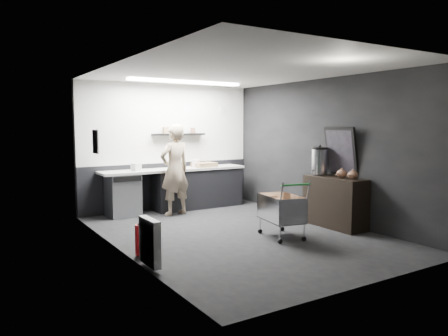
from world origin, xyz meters
TOP-DOWN VIEW (x-y plane):
  - floor at (0.00, 0.00)m, footprint 5.50×5.50m
  - ceiling at (0.00, 0.00)m, footprint 5.50×5.50m
  - wall_back at (0.00, 2.75)m, footprint 5.50×0.00m
  - wall_front at (0.00, -2.75)m, footprint 5.50×0.00m
  - wall_left at (-2.00, 0.00)m, footprint 0.00×5.50m
  - wall_right at (2.00, 0.00)m, footprint 0.00×5.50m
  - kitchen_wall_panel at (0.00, 2.73)m, footprint 3.95×0.02m
  - dado_panel at (0.00, 2.73)m, footprint 3.95×0.02m
  - floating_shelf at (0.20, 2.62)m, footprint 1.20×0.22m
  - wall_clock at (1.40, 2.72)m, footprint 0.20×0.03m
  - poster at (-1.98, 1.30)m, footprint 0.02×0.30m
  - poster_red_band at (-1.98, 1.30)m, footprint 0.02×0.22m
  - radiator at (-1.94, -0.90)m, footprint 0.10×0.50m
  - ceiling_strip at (0.00, 1.85)m, footprint 2.40×0.20m
  - prep_counter at (0.14, 2.42)m, footprint 3.20×0.61m
  - person at (-0.21, 1.97)m, footprint 0.74×0.55m
  - shopping_cart at (0.48, -0.56)m, footprint 0.65×0.94m
  - sideboard at (1.77, -0.47)m, footprint 0.51×1.20m
  - fire_extinguisher at (-1.85, -0.35)m, footprint 0.16×0.16m
  - cardboard_box at (0.70, 2.37)m, footprint 0.52×0.42m
  - pink_tub at (0.52, 2.42)m, footprint 0.17×0.17m
  - white_container at (-0.88, 2.37)m, footprint 0.22×0.20m

SIDE VIEW (x-z plane):
  - floor at x=0.00m, z-range 0.00..0.00m
  - fire_extinguisher at x=-1.85m, z-range -0.01..0.52m
  - radiator at x=-1.94m, z-range 0.05..0.65m
  - shopping_cart at x=0.48m, z-range -0.02..0.91m
  - prep_counter at x=0.14m, z-range 0.01..0.91m
  - dado_panel at x=0.00m, z-range 0.00..1.00m
  - sideboard at x=1.77m, z-range -0.33..1.47m
  - person at x=-0.21m, z-range 0.00..1.84m
  - cardboard_box at x=0.70m, z-range 0.90..1.00m
  - white_container at x=-0.88m, z-range 0.90..1.06m
  - pink_tub at x=0.52m, z-range 0.90..1.07m
  - wall_back at x=0.00m, z-range -1.40..4.10m
  - wall_front at x=0.00m, z-range -1.40..4.10m
  - wall_left at x=-2.00m, z-range -1.40..4.10m
  - wall_right at x=2.00m, z-range -1.40..4.10m
  - poster at x=-1.98m, z-range 1.35..1.75m
  - floating_shelf at x=0.20m, z-range 1.60..1.64m
  - poster_red_band at x=-1.98m, z-range 1.57..1.67m
  - kitchen_wall_panel at x=0.00m, z-range 1.00..2.70m
  - wall_clock at x=1.40m, z-range 2.05..2.25m
  - ceiling_strip at x=0.00m, z-range 2.65..2.69m
  - ceiling at x=0.00m, z-range 2.70..2.70m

